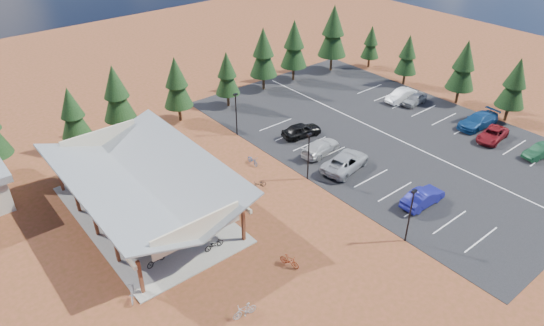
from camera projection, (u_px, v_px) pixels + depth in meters
The scene contains 42 objects.
ground at pixel (282, 207), 44.42m from camera, with size 140.00×140.00×0.00m, color #583617.
asphalt_lot at pixel (387, 134), 56.33m from camera, with size 27.00×44.00×0.04m, color black.
concrete_pad at pixel (147, 213), 43.61m from camera, with size 10.60×18.60×0.10m, color gray.
bike_pavilion at pixel (141, 178), 41.62m from camera, with size 11.65×19.40×4.97m.
lamp_post_0 at pixel (410, 212), 38.97m from camera, with size 0.50×0.25×5.14m.
lamp_post_1 at pixel (309, 153), 46.85m from camera, with size 0.50×0.25×5.14m.
lamp_post_2 at pixel (236, 111), 54.73m from camera, with size 0.50×0.25×5.14m.
trash_bin_0 at pixel (218, 211), 43.27m from camera, with size 0.60×0.60×0.90m, color #4F2B1C.
trash_bin_1 at pixel (231, 187), 46.39m from camera, with size 0.60×0.60×0.90m, color #4F2B1C.
pine_2 at pixel (72, 113), 50.79m from camera, with size 3.20×3.20×7.46m.
pine_3 at pixel (116, 93), 53.68m from camera, with size 3.62×3.62×8.44m.
pine_4 at pixel (176, 83), 56.82m from camera, with size 3.46×3.46×8.07m.
pine_5 at pixel (227, 74), 60.57m from camera, with size 3.12×3.12×7.26m.
pine_6 at pixel (263, 52), 64.69m from camera, with size 3.73×3.73×8.70m.
pine_7 at pixel (294, 44), 67.61m from camera, with size 3.74×3.74×8.72m.
pine_8 at pixel (333, 31), 70.46m from camera, with size 4.22×4.22×9.83m.
pine_10 at pixel (515, 83), 56.89m from camera, with size 3.41×3.41×7.94m.
pine_11 at pixel (464, 65), 61.09m from camera, with size 3.60×3.60×8.38m.
pine_12 at pixel (408, 55), 66.81m from camera, with size 3.05×3.05×7.11m.
pine_13 at pixel (371, 42), 72.82m from camera, with size 2.74×2.74×6.39m.
bike_0 at pixel (156, 259), 37.81m from camera, with size 0.64×1.83×0.96m, color black.
bike_1 at pixel (151, 230), 40.90m from camera, with size 0.42×1.48×0.89m, color #999CA1.
bike_2 at pixel (129, 208), 43.56m from camera, with size 0.55×1.57×0.83m, color navy.
bike_3 at pixel (100, 197), 44.87m from camera, with size 0.46×1.62×0.98m, color maroon.
bike_4 at pixel (214, 244), 39.32m from camera, with size 0.61×1.75×0.92m, color black.
bike_5 at pixel (182, 219), 42.07m from camera, with size 0.42×1.50×0.90m, color gray.
bike_6 at pixel (156, 186), 46.48m from camera, with size 0.54×1.54×0.81m, color navy.
bike_7 at pixel (146, 177), 47.56m from camera, with size 0.49×1.75×1.05m, color maroon.
bike_9 at pixel (132, 293), 34.90m from camera, with size 0.52×1.83×1.10m, color gray.
bike_11 at pixel (289, 261), 37.73m from camera, with size 0.49×1.75×1.05m, color maroon.
bike_13 at pixel (245, 311), 33.51m from camera, with size 0.52×1.85×1.11m, color #9E9FA6.
bike_14 at pixel (253, 160), 50.58m from camera, with size 0.61×1.75×0.92m, color #1F4F90.
bike_16 at pixel (259, 185), 46.85m from camera, with size 0.55×1.57×0.82m, color black.
car_1 at pixel (423, 197), 44.35m from camera, with size 1.66×4.76×1.57m, color navy.
car_2 at pixel (345, 162), 49.52m from camera, with size 2.78×6.04×1.68m, color #A0A3A8.
car_3 at pixel (321, 147), 52.24m from camera, with size 2.08×5.12×1.49m, color #BBBBBB.
car_4 at pixel (302, 130), 55.46m from camera, with size 1.90×4.71×1.61m, color black.
car_5 at pixel (540, 151), 51.63m from camera, with size 1.46×4.19×1.38m, color #154426.
car_6 at pixel (492, 135), 54.78m from camera, with size 2.23×4.83×1.34m, color maroon.
car_7 at pixel (478, 121), 57.42m from camera, with size 2.34×5.75×1.67m, color navy.
car_8 at pixel (415, 99), 62.96m from camera, with size 1.65×4.10×1.40m, color gray.
car_9 at pixel (401, 95), 63.72m from camera, with size 1.63×4.67×1.54m, color white.
Camera 1 is at (-23.25, -26.90, 26.96)m, focal length 32.00 mm.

